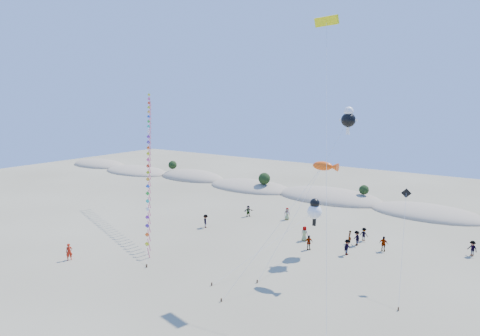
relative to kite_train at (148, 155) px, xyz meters
name	(u,v)px	position (x,y,z in m)	size (l,w,h in m)	color
ground	(119,307)	(15.18, -17.87, -9.44)	(160.00, 160.00, 0.00)	#796F53
dune_ridge	(334,199)	(16.24, 27.27, -9.33)	(145.30, 11.49, 5.57)	gray
kite_train	(148,155)	(0.00, 0.00, 0.00)	(21.13, 20.76, 18.64)	#3F2D1E
fish_kite	(325,167)	(26.15, -1.87, 1.13)	(5.86, 11.05, 11.06)	#3F2D1E
cartoon_kite_low	(314,210)	(23.52, 2.06, -4.45)	(5.30, 13.43, 6.30)	#3F2D1E
cartoon_kite_high	(348,119)	(25.65, 5.51, 5.42)	(4.47, 14.03, 16.16)	#3F2D1E
parafoil_kite	(327,26)	(25.75, -1.71, 14.07)	(7.80, 14.32, 24.41)	#3F2D1E
dark_kite	(404,223)	(33.44, -1.08, -3.38)	(1.72, 6.31, 8.87)	#3F2D1E
flyer_foreground	(69,252)	(2.80, -14.29, -8.54)	(0.66, 0.44, 1.82)	#AC1E0D
beachgoers	(321,232)	(22.35, 7.11, -8.58)	(31.68, 10.44, 1.79)	slate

